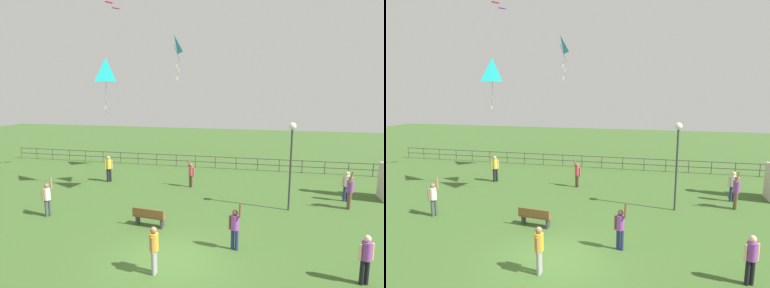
% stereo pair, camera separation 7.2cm
% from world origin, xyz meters
% --- Properties ---
extents(ground_plane, '(80.00, 80.00, 0.00)m').
position_xyz_m(ground_plane, '(0.00, 0.00, 0.00)').
color(ground_plane, '#3D6028').
extents(lamppost, '(0.36, 0.36, 4.45)m').
position_xyz_m(lamppost, '(4.44, 6.03, 3.23)').
color(lamppost, '#38383D').
rests_on(lamppost, ground_plane).
extents(park_bench, '(1.54, 0.58, 0.85)m').
position_xyz_m(park_bench, '(-1.73, 2.55, 0.46)').
color(park_bench, brown).
rests_on(park_bench, ground_plane).
extents(person_0, '(0.51, 0.31, 1.67)m').
position_xyz_m(person_0, '(7.55, 8.08, 0.96)').
color(person_0, navy).
rests_on(person_0, ground_plane).
extents(person_1, '(0.45, 0.31, 1.77)m').
position_xyz_m(person_1, '(-1.27, 8.78, 0.89)').
color(person_1, brown).
rests_on(person_1, ground_plane).
extents(person_2, '(0.42, 0.38, 1.73)m').
position_xyz_m(person_2, '(-6.84, 8.77, 0.99)').
color(person_2, black).
rests_on(person_2, ground_plane).
extents(person_3, '(0.48, 0.33, 1.86)m').
position_xyz_m(person_3, '(2.17, 1.27, 0.93)').
color(person_3, navy).
rests_on(person_3, ground_plane).
extents(person_4, '(0.46, 0.41, 1.90)m').
position_xyz_m(person_4, '(-6.89, 2.62, 0.96)').
color(person_4, '#3F4C47').
rests_on(person_4, ground_plane).
extents(person_5, '(0.47, 0.30, 1.63)m').
position_xyz_m(person_5, '(6.33, -0.08, 0.94)').
color(person_5, black).
rests_on(person_5, ground_plane).
extents(person_6, '(0.32, 0.53, 2.02)m').
position_xyz_m(person_6, '(7.44, 6.89, 1.02)').
color(person_6, brown).
rests_on(person_6, ground_plane).
extents(person_7, '(0.30, 0.49, 1.63)m').
position_xyz_m(person_7, '(-0.25, -0.97, 0.94)').
color(person_7, '#99999E').
rests_on(person_7, ground_plane).
extents(kite_2, '(0.74, 0.98, 2.37)m').
position_xyz_m(kite_2, '(-1.81, 7.16, 8.34)').
color(kite_2, '#198CD1').
extents(kite_3, '(1.09, 1.22, 3.09)m').
position_xyz_m(kite_3, '(-6.02, 7.41, 6.97)').
color(kite_3, '#19B2B2').
extents(waterfront_railing, '(36.05, 0.06, 0.95)m').
position_xyz_m(waterfront_railing, '(-0.39, 14.00, 0.63)').
color(waterfront_railing, '#4C4742').
rests_on(waterfront_railing, ground_plane).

